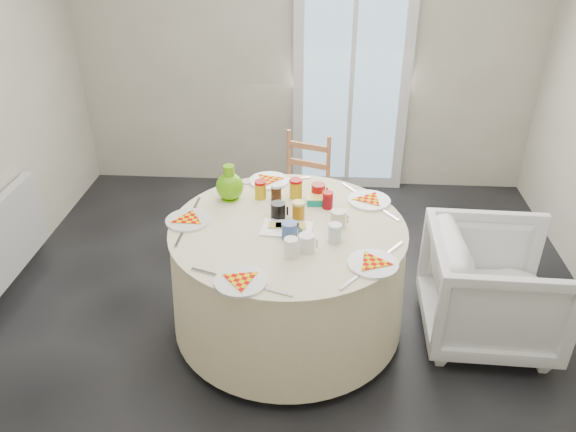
# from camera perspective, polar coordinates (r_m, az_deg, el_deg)

# --- Properties ---
(floor) EXTENTS (4.00, 4.00, 0.00)m
(floor) POSITION_cam_1_polar(r_m,az_deg,el_deg) (3.71, 0.30, -10.30)
(floor) COLOR black
(floor) RESTS_ON ground
(wall_back) EXTENTS (4.00, 0.02, 2.60)m
(wall_back) POSITION_cam_1_polar(r_m,az_deg,el_deg) (4.95, 1.82, 17.21)
(wall_back) COLOR #BCB5A3
(wall_back) RESTS_ON floor
(glass_door) EXTENTS (1.00, 0.08, 2.10)m
(glass_door) POSITION_cam_1_polar(r_m,az_deg,el_deg) (4.96, 6.52, 14.10)
(glass_door) COLOR silver
(glass_door) RESTS_ON floor
(radiator) EXTENTS (0.07, 1.00, 0.55)m
(radiator) POSITION_cam_1_polar(r_m,az_deg,el_deg) (4.20, -26.98, -2.32)
(radiator) COLOR silver
(radiator) RESTS_ON floor
(table) EXTENTS (1.41, 1.41, 0.71)m
(table) POSITION_cam_1_polar(r_m,az_deg,el_deg) (3.43, -0.00, -6.16)
(table) COLOR beige
(table) RESTS_ON floor
(wooden_chair) EXTENTS (0.48, 0.47, 0.85)m
(wooden_chair) POSITION_cam_1_polar(r_m,az_deg,el_deg) (4.26, 1.29, 3.09)
(wooden_chair) COLOR tan
(wooden_chair) RESTS_ON floor
(armchair) EXTENTS (0.73, 0.77, 0.77)m
(armchair) POSITION_cam_1_polar(r_m,az_deg,el_deg) (3.57, 20.18, -6.40)
(armchair) COLOR white
(armchair) RESTS_ON floor
(place_settings) EXTENTS (1.54, 1.54, 0.03)m
(place_settings) POSITION_cam_1_polar(r_m,az_deg,el_deg) (3.21, -0.00, -0.46)
(place_settings) COLOR silver
(place_settings) RESTS_ON table
(jar_cluster) EXTENTS (0.54, 0.40, 0.14)m
(jar_cluster) POSITION_cam_1_polar(r_m,az_deg,el_deg) (3.43, 0.41, 2.65)
(jar_cluster) COLOR #A16F13
(jar_cluster) RESTS_ON table
(butter_tub) EXTENTS (0.13, 0.10, 0.05)m
(butter_tub) POSITION_cam_1_polar(r_m,az_deg,el_deg) (3.44, 2.96, 2.03)
(butter_tub) COLOR #078779
(butter_tub) RESTS_ON table
(green_pitcher) EXTENTS (0.23, 0.23, 0.22)m
(green_pitcher) POSITION_cam_1_polar(r_m,az_deg,el_deg) (3.48, -5.98, 3.77)
(green_pitcher) COLOR #5AAC0C
(green_pitcher) RESTS_ON table
(cheese_platter) EXTENTS (0.30, 0.21, 0.04)m
(cheese_platter) POSITION_cam_1_polar(r_m,az_deg,el_deg) (3.17, -0.11, -0.79)
(cheese_platter) COLOR white
(cheese_platter) RESTS_ON table
(mugs_glasses) EXTENTS (0.73, 0.73, 0.12)m
(mugs_glasses) POSITION_cam_1_polar(r_m,az_deg,el_deg) (3.16, 2.06, -0.15)
(mugs_glasses) COLOR gray
(mugs_glasses) RESTS_ON table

